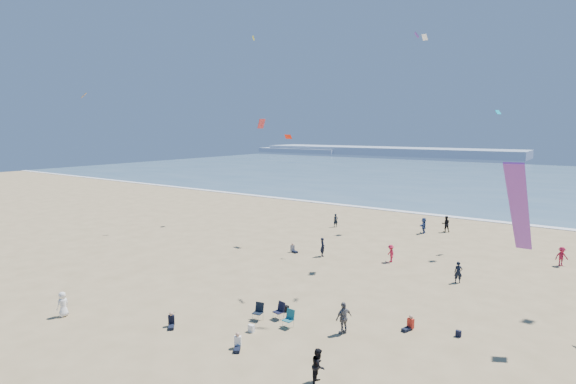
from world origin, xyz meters
The scene contains 12 objects.
ground centered at (0.00, 0.00, 0.00)m, with size 220.00×220.00×0.00m, color tan.
ocean centered at (0.00, 95.00, 0.03)m, with size 220.00×100.00×0.06m, color #476B84.
surf_line centered at (0.00, 45.00, 0.04)m, with size 220.00×1.20×0.08m, color white.
headland_far centered at (-60.00, 170.00, 1.60)m, with size 110.00×20.00×3.20m, color #7A8EA8.
headland_near centered at (-100.00, 165.00, 1.00)m, with size 40.00×14.00×2.00m, color #7A8EA8.
standing_flyers centered at (5.37, 14.75, 0.85)m, with size 30.34×42.36×1.94m.
seated_group centered at (1.57, 6.90, 0.42)m, with size 15.14×25.14×0.84m.
chair_cluster centered at (1.51, 7.36, 0.50)m, with size 2.66×1.50×1.00m.
white_tote centered at (1.20, 5.65, 0.20)m, with size 0.35×0.20×0.40m, color white.
black_backpack centered at (1.18, 8.97, 0.19)m, with size 0.30×0.22×0.38m, color black.
navy_bag centered at (10.63, 11.53, 0.17)m, with size 0.28×0.18×0.34m, color black.
kites_aloft centered at (10.53, 13.03, 14.43)m, with size 43.49×41.89×26.00m.
Camera 1 is at (16.13, -12.23, 10.98)m, focal length 28.00 mm.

